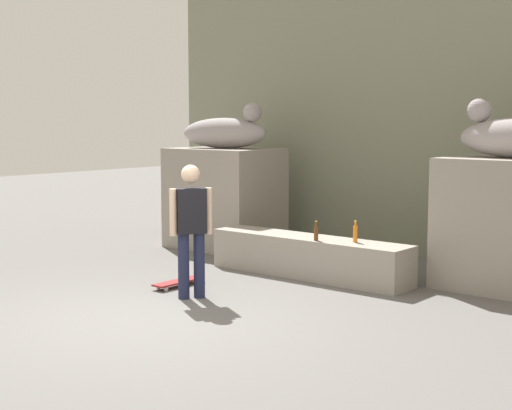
# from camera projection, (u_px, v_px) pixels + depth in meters

# --- Properties ---
(ground_plane) EXTENTS (40.00, 40.00, 0.00)m
(ground_plane) POSITION_uv_depth(u_px,v_px,m) (155.00, 318.00, 8.44)
(ground_plane) COLOR #605E5B
(facade_wall) EXTENTS (9.55, 0.60, 6.26)m
(facade_wall) POSITION_uv_depth(u_px,v_px,m) (407.00, 64.00, 12.40)
(facade_wall) COLOR gray
(facade_wall) RESTS_ON ground_plane
(pedestal_left) EXTENTS (1.80, 1.29, 1.72)m
(pedestal_left) POSITION_uv_depth(u_px,v_px,m) (224.00, 198.00, 12.99)
(pedestal_left) COLOR gray
(pedestal_left) RESTS_ON ground_plane
(statue_reclining_left) EXTENTS (1.68, 0.88, 0.78)m
(statue_reclining_left) POSITION_uv_depth(u_px,v_px,m) (226.00, 132.00, 12.84)
(statue_reclining_left) COLOR #9A9193
(statue_reclining_left) RESTS_ON pedestal_left
(ledge_block) EXTENTS (3.10, 0.62, 0.57)m
(ledge_block) POSITION_uv_depth(u_px,v_px,m) (309.00, 257.00, 10.66)
(ledge_block) COLOR gray
(ledge_block) RESTS_ON ground_plane
(skater) EXTENTS (0.36, 0.48, 1.67)m
(skater) POSITION_uv_depth(u_px,v_px,m) (191.00, 225.00, 9.29)
(skater) COLOR #1E233F
(skater) RESTS_ON ground_plane
(skateboard) EXTENTS (0.20, 0.80, 0.08)m
(skateboard) POSITION_uv_depth(u_px,v_px,m) (179.00, 282.00, 10.04)
(skateboard) COLOR maroon
(skateboard) RESTS_ON ground_plane
(bottle_brown) EXTENTS (0.06, 0.06, 0.27)m
(bottle_brown) POSITION_uv_depth(u_px,v_px,m) (316.00, 233.00, 10.28)
(bottle_brown) COLOR #593314
(bottle_brown) RESTS_ON ledge_block
(bottle_orange) EXTENTS (0.06, 0.06, 0.30)m
(bottle_orange) POSITION_uv_depth(u_px,v_px,m) (355.00, 233.00, 10.14)
(bottle_orange) COLOR orange
(bottle_orange) RESTS_ON ledge_block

